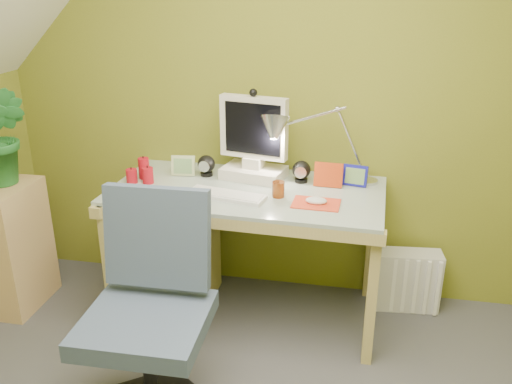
% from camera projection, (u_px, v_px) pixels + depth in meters
% --- Properties ---
extents(wall_back, '(3.20, 0.01, 2.40)m').
position_uv_depth(wall_back, '(276.00, 96.00, 3.05)').
color(wall_back, olive).
rests_on(wall_back, floor).
extents(desk, '(1.47, 0.78, 0.77)m').
position_uv_depth(desk, '(248.00, 253.00, 3.03)').
color(desk, tan).
rests_on(desk, floor).
extents(monitor, '(0.39, 0.27, 0.48)m').
position_uv_depth(monitor, '(254.00, 136.00, 2.96)').
color(monitor, silver).
rests_on(monitor, desk).
extents(speaker_left, '(0.11, 0.11, 0.12)m').
position_uv_depth(speaker_left, '(206.00, 166.00, 3.06)').
color(speaker_left, black).
rests_on(speaker_left, desk).
extents(speaker_right, '(0.11, 0.11, 0.12)m').
position_uv_depth(speaker_right, '(301.00, 171.00, 2.96)').
color(speaker_right, black).
rests_on(speaker_right, desk).
extents(keyboard, '(0.43, 0.21, 0.02)m').
position_uv_depth(keyboard, '(226.00, 196.00, 2.77)').
color(keyboard, silver).
rests_on(keyboard, desk).
extents(mousepad, '(0.24, 0.18, 0.01)m').
position_uv_depth(mousepad, '(316.00, 204.00, 2.69)').
color(mousepad, red).
rests_on(mousepad, desk).
extents(mouse, '(0.12, 0.09, 0.04)m').
position_uv_depth(mouse, '(316.00, 201.00, 2.69)').
color(mouse, silver).
rests_on(mouse, mousepad).
extents(amber_tumbler, '(0.08, 0.08, 0.08)m').
position_uv_depth(amber_tumbler, '(278.00, 189.00, 2.77)').
color(amber_tumbler, '#9C4A16').
rests_on(amber_tumbler, desk).
extents(candle_cluster, '(0.17, 0.15, 0.12)m').
position_uv_depth(candle_cluster, '(141.00, 171.00, 2.98)').
color(candle_cluster, '#AF0F1C').
rests_on(candle_cluster, desk).
extents(photo_frame_red, '(0.15, 0.03, 0.13)m').
position_uv_depth(photo_frame_red, '(328.00, 175.00, 2.90)').
color(photo_frame_red, '#B73813').
rests_on(photo_frame_red, desk).
extents(photo_frame_blue, '(0.13, 0.04, 0.11)m').
position_uv_depth(photo_frame_blue, '(355.00, 176.00, 2.91)').
color(photo_frame_blue, '#16169B').
rests_on(photo_frame_blue, desk).
extents(photo_frame_green, '(0.14, 0.04, 0.11)m').
position_uv_depth(photo_frame_green, '(183.00, 166.00, 3.07)').
color(photo_frame_green, '#B4C386').
rests_on(photo_frame_green, desk).
extents(desk_lamp, '(0.62, 0.33, 0.63)m').
position_uv_depth(desk_lamp, '(337.00, 127.00, 2.86)').
color(desk_lamp, silver).
rests_on(desk_lamp, desk).
extents(side_ledge, '(0.28, 0.43, 0.74)m').
position_uv_depth(side_ledge, '(12.00, 247.00, 3.13)').
color(side_ledge, tan).
rests_on(side_ledge, floor).
extents(potted_plant, '(0.32, 0.27, 0.55)m').
position_uv_depth(potted_plant, '(0.00, 136.00, 2.93)').
color(potted_plant, '#246D2D').
rests_on(potted_plant, side_ledge).
extents(task_chair, '(0.58, 0.58, 1.03)m').
position_uv_depth(task_chair, '(145.00, 319.00, 2.22)').
color(task_chair, '#3B4A61').
rests_on(task_chair, floor).
extents(radiator, '(0.37, 0.18, 0.36)m').
position_uv_depth(radiator, '(408.00, 280.00, 3.15)').
color(radiator, silver).
rests_on(radiator, floor).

